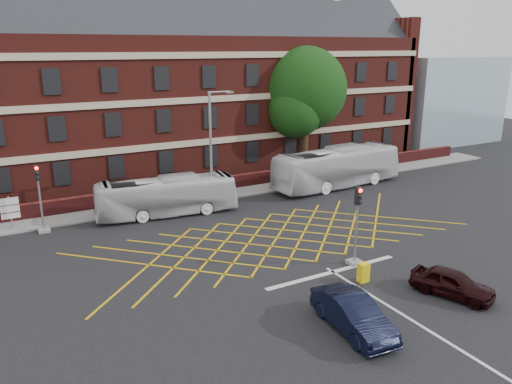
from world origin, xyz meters
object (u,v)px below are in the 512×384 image
traffic_light_near (356,233)px  traffic_light_far (41,205)px  bus_left (167,196)px  direction_signs (10,209)px  deciduous_tree (304,95)px  car_navy (353,314)px  utility_cabinet (363,273)px  street_lamp (212,171)px  bus_right (337,167)px  car_maroon (452,283)px

traffic_light_near → traffic_light_far: 19.18m
bus_left → direction_signs: bearing=86.1°
direction_signs → traffic_light_far: bearing=-37.4°
deciduous_tree → traffic_light_near: 22.22m
car_navy → utility_cabinet: bearing=49.1°
traffic_light_far → utility_cabinet: traffic_light_far is taller
traffic_light_near → street_lamp: 12.46m
bus_right → traffic_light_far: 22.57m
bus_right → deciduous_tree: 8.51m
street_lamp → direction_signs: bearing=169.0°
car_maroon → direction_signs: direction_signs is taller
deciduous_tree → traffic_light_far: deciduous_tree is taller
traffic_light_near → direction_signs: bearing=136.7°
bus_right → street_lamp: (-11.47, -0.55, 1.17)m
car_maroon → direction_signs: 26.01m
car_maroon → traffic_light_near: 5.33m
bus_right → traffic_light_near: traffic_light_near is taller
car_navy → car_maroon: 5.93m
bus_left → deciduous_tree: 17.99m
bus_right → car_navy: bus_right is taller
bus_right → traffic_light_near: 15.39m
bus_right → utility_cabinet: 17.48m
car_maroon → deciduous_tree: 26.31m
car_navy → street_lamp: bearing=90.3°
deciduous_tree → street_lamp: bearing=-150.4°
traffic_light_near → direction_signs: size_ratio=1.94×
car_navy → traffic_light_far: size_ratio=1.03×
direction_signs → utility_cabinet: 21.93m
bus_left → traffic_light_near: bearing=-147.2°
traffic_light_near → street_lamp: bearing=102.7°
bus_right → car_navy: bearing=139.5°
deciduous_tree → direction_signs: (-25.35, -4.65, -5.52)m
bus_left → direction_signs: bus_left is taller
utility_cabinet → bus_right: bearing=56.1°
deciduous_tree → direction_signs: size_ratio=5.12×
car_navy → direction_signs: size_ratio=2.01×
direction_signs → deciduous_tree: bearing=10.4°
car_navy → utility_cabinet: 4.59m
deciduous_tree → direction_signs: deciduous_tree is taller
car_maroon → direction_signs: size_ratio=1.71×
traffic_light_near → utility_cabinet: traffic_light_near is taller
car_maroon → traffic_light_far: 23.94m
deciduous_tree → utility_cabinet: deciduous_tree is taller
traffic_light_far → car_maroon: bearing=-49.8°
car_maroon → street_lamp: street_lamp is taller
bus_right → direction_signs: 24.33m
bus_right → utility_cabinet: bus_right is taller
bus_right → utility_cabinet: bearing=142.1°
bus_right → bus_left: bearing=86.1°
street_lamp → car_maroon: bearing=-75.7°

